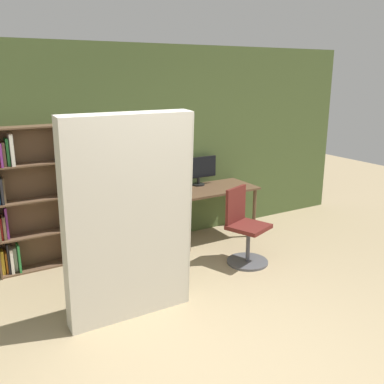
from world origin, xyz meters
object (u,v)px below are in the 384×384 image
Objects in this scene: office_chair at (245,232)px; bookshelf at (21,200)px; monitor at (198,169)px; mattress_near at (130,221)px.

bookshelf is at bearing 153.94° from office_chair.
bookshelf is (-2.43, 0.02, -0.11)m from monitor.
bookshelf is 0.87× the size of mattress_near.
office_chair is 2.73m from bookshelf.
mattress_near is at bearing -66.93° from bookshelf.
monitor is at bearing -0.46° from bookshelf.
bookshelf is 1.79m from mattress_near.
bookshelf is (-2.41, 1.18, 0.48)m from office_chair.
bookshelf is at bearing 113.07° from mattress_near.
bookshelf reaches higher than monitor.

